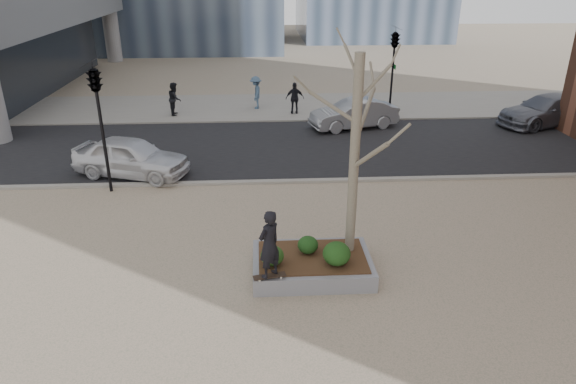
{
  "coord_description": "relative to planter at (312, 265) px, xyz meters",
  "views": [
    {
      "loc": [
        -0.25,
        -11.17,
        7.24
      ],
      "look_at": [
        0.5,
        2.0,
        1.4
      ],
      "focal_mm": 32.0,
      "sensor_mm": 36.0,
      "label": 1
    }
  ],
  "objects": [
    {
      "name": "shrub_left",
      "position": [
        -1.02,
        -0.33,
        0.51
      ],
      "size": [
        0.58,
        0.58,
        0.49
      ],
      "primitive_type": "ellipsoid",
      "color": "#123711",
      "rests_on": "planter_mulch"
    },
    {
      "name": "skateboarder",
      "position": [
        -1.1,
        -0.88,
        1.15
      ],
      "size": [
        0.73,
        0.72,
        1.69
      ],
      "primitive_type": "imported",
      "rotation": [
        0.0,
        0.0,
        3.89
      ],
      "color": "black",
      "rests_on": "skateboard"
    },
    {
      "name": "shrub_middle",
      "position": [
        -0.09,
        0.19,
        0.49
      ],
      "size": [
        0.53,
        0.53,
        0.45
      ],
      "primitive_type": "ellipsoid",
      "color": "#103412",
      "rests_on": "planter_mulch"
    },
    {
      "name": "planter",
      "position": [
        0.0,
        0.0,
        0.0
      ],
      "size": [
        3.0,
        2.0,
        0.45
      ],
      "primitive_type": "cube",
      "color": "gray",
      "rests_on": "ground"
    },
    {
      "name": "pedestrian_a",
      "position": [
        -5.66,
        15.56,
        0.64
      ],
      "size": [
        0.68,
        0.85,
        1.69
      ],
      "primitive_type": "imported",
      "rotation": [
        0.0,
        0.0,
        1.62
      ],
      "color": "black",
      "rests_on": "far_sidewalk"
    },
    {
      "name": "far_sidewalk",
      "position": [
        -1.0,
        17.0,
        -0.21
      ],
      "size": [
        60.0,
        6.0,
        0.02
      ],
      "primitive_type": "cube",
      "color": "gray",
      "rests_on": "ground"
    },
    {
      "name": "car_silver",
      "position": [
        3.27,
        12.64,
        0.49
      ],
      "size": [
        4.45,
        2.54,
        1.39
      ],
      "primitive_type": "imported",
      "rotation": [
        0.0,
        0.0,
        4.98
      ],
      "color": "#95979C",
      "rests_on": "street"
    },
    {
      "name": "pedestrian_c",
      "position": [
        0.62,
        15.41,
        0.62
      ],
      "size": [
        0.97,
        0.42,
        1.65
      ],
      "primitive_type": "imported",
      "rotation": [
        0.0,
        0.0,
        3.16
      ],
      "color": "black",
      "rests_on": "far_sidewalk"
    },
    {
      "name": "car_third",
      "position": [
        12.77,
        12.64,
        0.52
      ],
      "size": [
        5.37,
        3.52,
        1.45
      ],
      "primitive_type": "imported",
      "rotation": [
        0.0,
        0.0,
        5.04
      ],
      "color": "#565863",
      "rests_on": "street"
    },
    {
      "name": "planter_mulch",
      "position": [
        0.0,
        0.0,
        0.25
      ],
      "size": [
        2.7,
        1.7,
        0.04
      ],
      "primitive_type": "cube",
      "color": "#382314",
      "rests_on": "planter"
    },
    {
      "name": "police_car",
      "position": [
        -6.04,
        7.0,
        0.53
      ],
      "size": [
        4.62,
        2.98,
        1.46
      ],
      "primitive_type": "imported",
      "rotation": [
        0.0,
        0.0,
        1.26
      ],
      "color": "silver",
      "rests_on": "street"
    },
    {
      "name": "pedestrian_b",
      "position": [
        -1.42,
        16.57,
        0.68
      ],
      "size": [
        0.68,
        1.15,
        1.76
      ],
      "primitive_type": "imported",
      "rotation": [
        0.0,
        0.0,
        4.69
      ],
      "color": "#435D79",
      "rests_on": "far_sidewalk"
    },
    {
      "name": "skateboard",
      "position": [
        -1.1,
        -0.88,
        0.26
      ],
      "size": [
        0.8,
        0.35,
        0.08
      ],
      "primitive_type": null,
      "rotation": [
        0.0,
        0.0,
        0.2
      ],
      "color": "black",
      "rests_on": "planter"
    },
    {
      "name": "shrub_right",
      "position": [
        0.56,
        -0.4,
        0.56
      ],
      "size": [
        0.69,
        0.69,
        0.58
      ],
      "primitive_type": "ellipsoid",
      "color": "#1A3A12",
      "rests_on": "planter_mulch"
    },
    {
      "name": "street",
      "position": [
        -1.0,
        10.0,
        -0.21
      ],
      "size": [
        60.0,
        8.0,
        0.02
      ],
      "primitive_type": "cube",
      "color": "black",
      "rests_on": "ground"
    },
    {
      "name": "sycamore_tree",
      "position": [
        1.0,
        0.3,
        3.56
      ],
      "size": [
        2.8,
        2.8,
        6.6
      ],
      "primitive_type": null,
      "color": "gray",
      "rests_on": "planter_mulch"
    },
    {
      "name": "ground",
      "position": [
        -1.0,
        0.0,
        -0.23
      ],
      "size": [
        120.0,
        120.0,
        0.0
      ],
      "primitive_type": "plane",
      "color": "tan",
      "rests_on": "ground"
    },
    {
      "name": "traffic_light_near",
      "position": [
        -6.5,
        5.6,
        2.02
      ],
      "size": [
        0.6,
        2.48,
        4.5
      ],
      "primitive_type": null,
      "color": "black",
      "rests_on": "ground"
    },
    {
      "name": "traffic_light_far",
      "position": [
        5.5,
        14.6,
        2.02
      ],
      "size": [
        0.6,
        2.48,
        4.5
      ],
      "primitive_type": null,
      "color": "black",
      "rests_on": "ground"
    }
  ]
}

